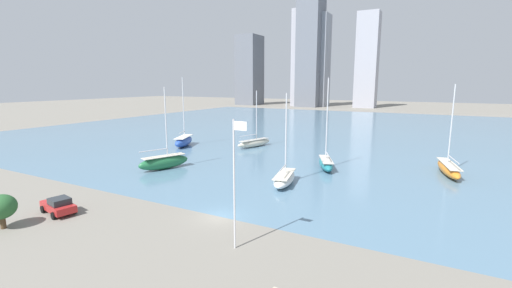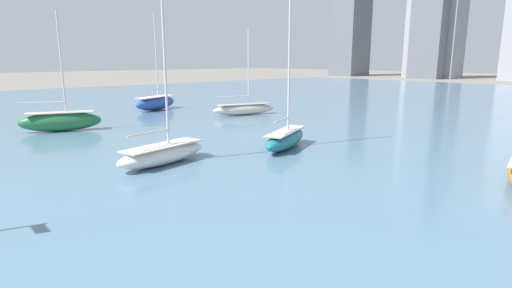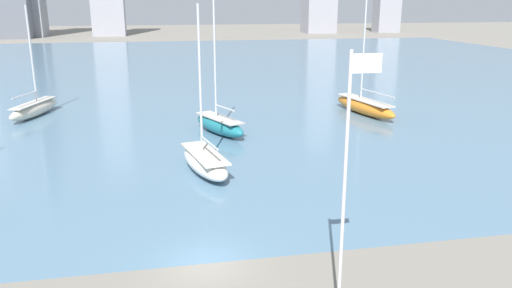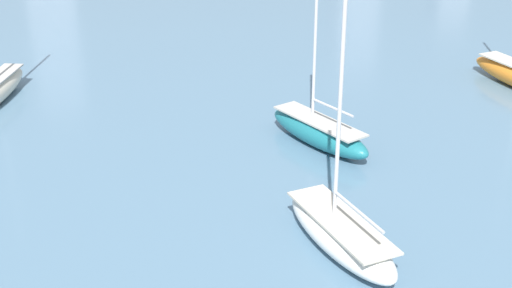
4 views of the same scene
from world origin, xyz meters
The scene contains 2 objects.
sailboat_teal centered at (3.65, 24.43, 0.94)m, with size 5.00×8.06×14.22m.
sailboat_white centered at (1.25, 13.60, 0.84)m, with size 3.94×8.31×12.11m.
Camera 4 is at (-8.32, -11.70, 17.23)m, focal length 50.00 mm.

